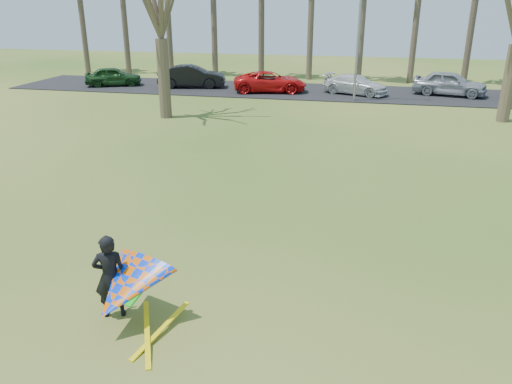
% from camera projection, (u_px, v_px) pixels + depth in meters
% --- Properties ---
extents(ground, '(100.00, 100.00, 0.00)m').
position_uv_depth(ground, '(239.00, 261.00, 12.41)').
color(ground, '#1E4F11').
rests_on(ground, ground).
extents(parking_strip, '(46.00, 7.00, 0.06)m').
position_uv_depth(parking_strip, '(327.00, 92.00, 35.18)').
color(parking_strip, black).
rests_on(parking_strip, ground).
extents(streetlight, '(2.28, 0.18, 8.00)m').
position_uv_depth(streetlight, '(362.00, 29.00, 30.42)').
color(streetlight, gray).
rests_on(streetlight, ground).
extents(car_0, '(4.41, 3.11, 1.39)m').
position_uv_depth(car_0, '(113.00, 76.00, 37.35)').
color(car_0, '#173B18').
rests_on(car_0, parking_strip).
extents(car_1, '(5.09, 2.60, 1.60)m').
position_uv_depth(car_1, '(192.00, 76.00, 36.59)').
color(car_1, black).
rests_on(car_1, parking_strip).
extents(car_2, '(5.41, 3.27, 1.40)m').
position_uv_depth(car_2, '(270.00, 82.00, 34.85)').
color(car_2, red).
rests_on(car_2, parking_strip).
extents(car_3, '(4.83, 3.35, 1.30)m').
position_uv_depth(car_3, '(356.00, 85.00, 34.02)').
color(car_3, silver).
rests_on(car_3, parking_strip).
extents(car_4, '(5.05, 2.99, 1.61)m').
position_uv_depth(car_4, '(450.00, 83.00, 33.49)').
color(car_4, gray).
rests_on(car_4, parking_strip).
extents(kite_flyer, '(2.13, 2.39, 2.02)m').
position_uv_depth(kite_flyer, '(123.00, 287.00, 9.72)').
color(kite_flyer, black).
rests_on(kite_flyer, ground).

